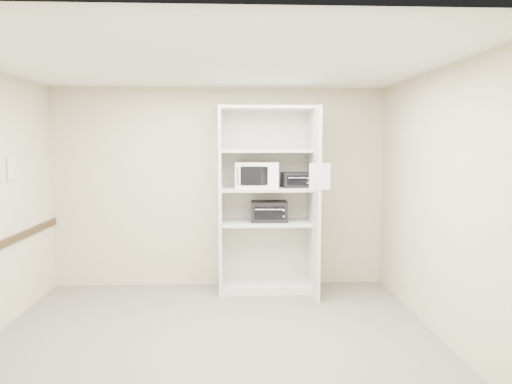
{
  "coord_description": "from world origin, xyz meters",
  "views": [
    {
      "loc": [
        0.17,
        -4.8,
        1.94
      ],
      "look_at": [
        0.47,
        1.32,
        1.35
      ],
      "focal_mm": 35.0,
      "sensor_mm": 36.0,
      "label": 1
    }
  ],
  "objects_px": {
    "microwave": "(257,175)",
    "toaster_oven_upper": "(295,180)",
    "toaster_oven_lower": "(269,211)",
    "shelving_unit": "(270,205)"
  },
  "relations": [
    {
      "from": "shelving_unit",
      "to": "microwave",
      "type": "distance_m",
      "value": 0.44
    },
    {
      "from": "toaster_oven_lower",
      "to": "shelving_unit",
      "type": "bearing_deg",
      "value": -57.91
    },
    {
      "from": "toaster_oven_upper",
      "to": "shelving_unit",
      "type": "bearing_deg",
      "value": 175.21
    },
    {
      "from": "toaster_oven_upper",
      "to": "toaster_oven_lower",
      "type": "relative_size",
      "value": 0.72
    },
    {
      "from": "shelving_unit",
      "to": "microwave",
      "type": "xyz_separation_m",
      "value": [
        -0.16,
        -0.01,
        0.41
      ]
    },
    {
      "from": "toaster_oven_upper",
      "to": "microwave",
      "type": "bearing_deg",
      "value": 175.6
    },
    {
      "from": "microwave",
      "to": "toaster_oven_lower",
      "type": "xyz_separation_m",
      "value": [
        0.16,
        0.02,
        -0.48
      ]
    },
    {
      "from": "microwave",
      "to": "toaster_oven_upper",
      "type": "distance_m",
      "value": 0.51
    },
    {
      "from": "shelving_unit",
      "to": "toaster_oven_upper",
      "type": "relative_size",
      "value": 7.06
    },
    {
      "from": "microwave",
      "to": "toaster_oven_upper",
      "type": "xyz_separation_m",
      "value": [
        0.5,
        0.02,
        -0.07
      ]
    }
  ]
}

